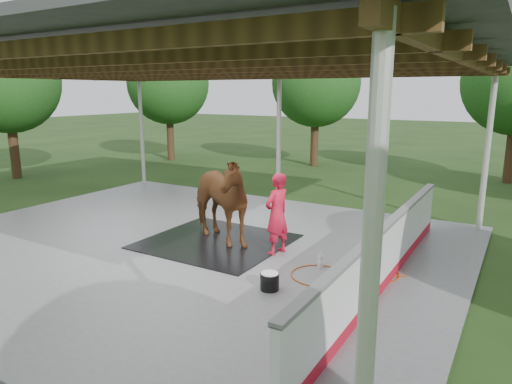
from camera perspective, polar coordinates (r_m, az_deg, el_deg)
The scene contains 12 objects.
ground at distance 10.55m, azimuth -9.42°, elevation -6.56°, with size 100.00×100.00×0.00m, color #1E3814.
concrete_slab at distance 10.55m, azimuth -9.42°, elevation -6.43°, with size 12.00×10.00×0.05m, color slate.
pavilion_structure at distance 10.01m, azimuth -10.25°, elevation 15.46°, with size 12.60×10.60×4.05m.
dasher_board at distance 8.30m, azimuth 15.76°, elevation -7.86°, with size 0.16×8.00×1.15m.
tree_belt at distance 10.51m, azimuth -5.62°, elevation 14.47°, with size 28.00×28.00×5.80m.
rubber_mat at distance 10.51m, azimuth -5.00°, elevation -6.16°, with size 3.06×2.86×0.02m, color black.
horse at distance 10.23m, azimuth -5.10°, elevation -0.80°, with size 1.08×2.36×1.99m, color brown.
handler at distance 9.52m, azimuth 2.63°, elevation -2.75°, with size 0.63×0.41×1.73m, color red.
wash_bucket at distance 8.03m, azimuth 1.71°, elevation -11.05°, with size 0.33×0.33×0.31m.
soap_bottle_a at distance 9.11m, azimuth 8.03°, elevation -8.31°, with size 0.11×0.11×0.29m, color silver.
soap_bottle_b at distance 9.05m, azimuth 8.06°, elevation -8.82°, with size 0.08×0.09×0.19m, color #338CD8.
hose_coil at distance 8.82m, azimuth 10.89°, elevation -10.07°, with size 1.97×1.61×0.02m.
Camera 1 is at (6.52, -7.57, 3.41)m, focal length 32.00 mm.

